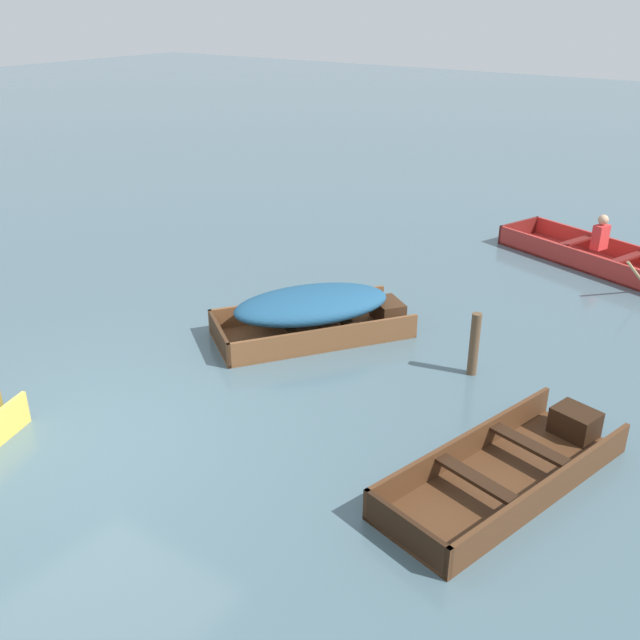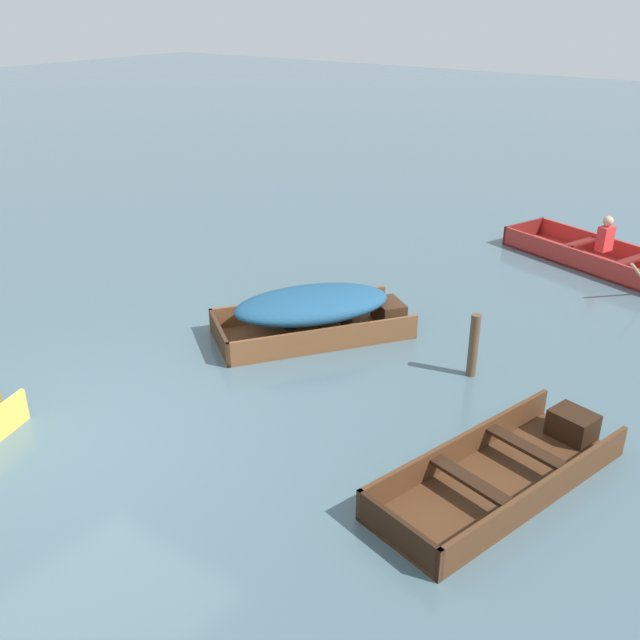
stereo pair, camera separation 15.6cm
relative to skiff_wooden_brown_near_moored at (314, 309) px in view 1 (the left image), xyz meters
name	(u,v)px [view 1 (the left image)]	position (x,y,z in m)	size (l,w,h in m)	color
ground_plane	(77,443)	(-0.52, -3.69, -0.39)	(80.00, 80.00, 0.00)	#47606B
skiff_wooden_brown_near_moored	(314,309)	(0.00, 0.00, 0.00)	(2.53, 2.92, 0.68)	brown
skiff_dark_varnish_mid_moored	(512,468)	(3.56, -1.54, -0.27)	(1.71, 3.04, 0.34)	#4C2D19
rowboat_red_with_crew	(608,258)	(2.66, 5.23, -0.21)	(3.80, 2.66, 0.92)	#AD2D28
mooring_post	(474,344)	(2.33, 0.24, 0.03)	(0.13, 0.13, 0.84)	brown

